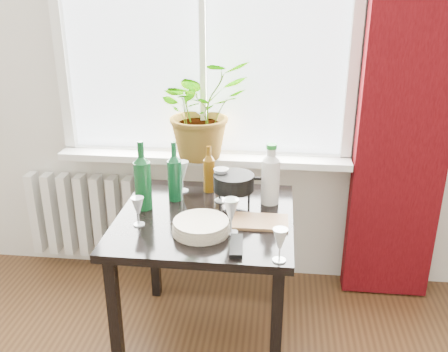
# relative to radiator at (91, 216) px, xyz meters

# --- Properties ---
(window) EXTENTS (1.72, 0.08, 1.62)m
(window) POSITION_rel_radiator_xyz_m (0.75, 0.04, 1.22)
(window) COLOR white
(window) RESTS_ON ground
(windowsill) EXTENTS (1.72, 0.20, 0.04)m
(windowsill) POSITION_rel_radiator_xyz_m (0.75, -0.03, 0.44)
(windowsill) COLOR white
(windowsill) RESTS_ON ground
(curtain) EXTENTS (0.50, 0.12, 2.56)m
(curtain) POSITION_rel_radiator_xyz_m (1.87, -0.06, 0.92)
(curtain) COLOR #3B0508
(curtain) RESTS_ON ground
(radiator) EXTENTS (0.80, 0.10, 0.55)m
(radiator) POSITION_rel_radiator_xyz_m (0.00, 0.00, 0.00)
(radiator) COLOR white
(radiator) RESTS_ON ground
(table) EXTENTS (0.85, 0.85, 0.74)m
(table) POSITION_rel_radiator_xyz_m (0.85, -0.63, 0.27)
(table) COLOR black
(table) RESTS_ON ground
(potted_plant) EXTENTS (0.67, 0.65, 0.56)m
(potted_plant) POSITION_rel_radiator_xyz_m (0.75, -0.07, 0.75)
(potted_plant) COLOR #3B7E21
(potted_plant) RESTS_ON windowsill
(wine_bottle_left) EXTENTS (0.10, 0.10, 0.36)m
(wine_bottle_left) POSITION_rel_radiator_xyz_m (0.53, -0.58, 0.54)
(wine_bottle_left) COLOR #0D451E
(wine_bottle_left) RESTS_ON table
(wine_bottle_right) EXTENTS (0.07, 0.07, 0.32)m
(wine_bottle_right) POSITION_rel_radiator_xyz_m (0.67, -0.46, 0.52)
(wine_bottle_right) COLOR #0D4321
(wine_bottle_right) RESTS_ON table
(bottle_amber) EXTENTS (0.07, 0.07, 0.26)m
(bottle_amber) POSITION_rel_radiator_xyz_m (0.83, -0.33, 0.49)
(bottle_amber) COLOR #69400B
(bottle_amber) RESTS_ON table
(cleaning_bottle) EXTENTS (0.12, 0.12, 0.33)m
(cleaning_bottle) POSITION_rel_radiator_xyz_m (1.16, -0.44, 0.52)
(cleaning_bottle) COLOR silver
(cleaning_bottle) RESTS_ON table
(wineglass_front_right) EXTENTS (0.09, 0.09, 0.17)m
(wineglass_front_right) POSITION_rel_radiator_xyz_m (0.99, -0.79, 0.45)
(wineglass_front_right) COLOR silver
(wineglass_front_right) RESTS_ON table
(wineglass_far_right) EXTENTS (0.08, 0.08, 0.15)m
(wineglass_far_right) POSITION_rel_radiator_xyz_m (1.21, -1.01, 0.44)
(wineglass_far_right) COLOR silver
(wineglass_far_right) RESTS_ON table
(wineglass_back_center) EXTENTS (0.09, 0.09, 0.18)m
(wineglass_back_center) POSITION_rel_radiator_xyz_m (0.91, -0.45, 0.45)
(wineglass_back_center) COLOR silver
(wineglass_back_center) RESTS_ON table
(wineglass_back_left) EXTENTS (0.08, 0.08, 0.17)m
(wineglass_back_left) POSITION_rel_radiator_xyz_m (0.68, -0.35, 0.45)
(wineglass_back_left) COLOR silver
(wineglass_back_left) RESTS_ON table
(wineglass_front_left) EXTENTS (0.07, 0.07, 0.14)m
(wineglass_front_left) POSITION_rel_radiator_xyz_m (0.56, -0.76, 0.43)
(wineglass_front_left) COLOR silver
(wineglass_front_left) RESTS_ON table
(plate_stack) EXTENTS (0.33, 0.33, 0.06)m
(plate_stack) POSITION_rel_radiator_xyz_m (0.86, -0.80, 0.39)
(plate_stack) COLOR beige
(plate_stack) RESTS_ON table
(fondue_pot) EXTENTS (0.27, 0.25, 0.16)m
(fondue_pot) POSITION_rel_radiator_xyz_m (0.97, -0.48, 0.44)
(fondue_pot) COLOR black
(fondue_pot) RESTS_ON table
(tv_remote) EXTENTS (0.07, 0.19, 0.02)m
(tv_remote) POSITION_rel_radiator_xyz_m (1.03, -0.92, 0.37)
(tv_remote) COLOR black
(tv_remote) RESTS_ON table
(cutting_board) EXTENTS (0.26, 0.17, 0.01)m
(cutting_board) POSITION_rel_radiator_xyz_m (1.12, -0.68, 0.37)
(cutting_board) COLOR #986D45
(cutting_board) RESTS_ON table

